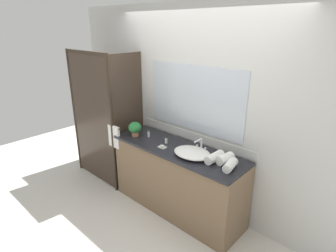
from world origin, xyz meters
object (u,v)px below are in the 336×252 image
object	(u,v)px
amenity_bottle_conditioner	(166,140)
soap_dish	(162,147)
faucet	(201,147)
rolled_towel_middle	(225,159)
rolled_towel_far_edge	(214,157)
sink_basin	(192,153)
potted_plant	(135,128)
rolled_towel_near_edge	(230,165)
amenity_bottle_body_wash	(149,134)

from	to	relation	value
amenity_bottle_conditioner	soap_dish	bearing A→B (deg)	-66.14
faucet	rolled_towel_middle	distance (m)	0.39
soap_dish	rolled_towel_far_edge	distance (m)	0.69
sink_basin	rolled_towel_far_edge	world-z (taller)	rolled_towel_far_edge
potted_plant	rolled_towel_near_edge	size ratio (longest dim) A/B	0.90
amenity_bottle_body_wash	amenity_bottle_conditioner	world-z (taller)	amenity_bottle_body_wash
amenity_bottle_body_wash	soap_dish	bearing A→B (deg)	-18.19
rolled_towel_near_edge	rolled_towel_middle	bearing A→B (deg)	145.25
rolled_towel_near_edge	rolled_towel_middle	size ratio (longest dim) A/B	1.12
sink_basin	amenity_bottle_conditioner	distance (m)	0.47
amenity_bottle_body_wash	rolled_towel_middle	world-z (taller)	rolled_towel_middle
potted_plant	rolled_towel_near_edge	world-z (taller)	potted_plant
faucet	amenity_bottle_conditioner	distance (m)	0.48
amenity_bottle_body_wash	amenity_bottle_conditioner	bearing A→B (deg)	1.71
amenity_bottle_conditioner	rolled_towel_middle	xyz separation A→B (m)	(0.85, 0.03, 0.02)
soap_dish	amenity_bottle_body_wash	distance (m)	0.39
amenity_bottle_body_wash	rolled_towel_far_edge	distance (m)	1.05
faucet	amenity_bottle_body_wash	world-z (taller)	faucet
sink_basin	rolled_towel_near_edge	size ratio (longest dim) A/B	2.07
soap_dish	rolled_towel_near_edge	distance (m)	0.90
faucet	sink_basin	bearing A→B (deg)	-90.00
potted_plant	amenity_bottle_conditioner	xyz separation A→B (m)	(0.48, 0.11, -0.07)
rolled_towel_near_edge	rolled_towel_middle	world-z (taller)	rolled_towel_middle
soap_dish	rolled_towel_far_edge	size ratio (longest dim) A/B	0.39
potted_plant	rolled_towel_near_edge	bearing A→B (deg)	2.58
rolled_towel_near_edge	amenity_bottle_conditioner	bearing A→B (deg)	177.47
amenity_bottle_body_wash	rolled_towel_near_edge	xyz separation A→B (m)	(1.27, -0.03, 0.00)
rolled_towel_far_edge	rolled_towel_middle	bearing A→B (deg)	19.24
faucet	rolled_towel_middle	bearing A→B (deg)	-11.36
faucet	rolled_towel_near_edge	world-z (taller)	faucet
rolled_towel_near_edge	rolled_towel_far_edge	xyz separation A→B (m)	(-0.22, 0.04, 0.00)
amenity_bottle_body_wash	amenity_bottle_conditioner	distance (m)	0.32
rolled_towel_middle	rolled_towel_far_edge	distance (m)	0.12
potted_plant	rolled_towel_far_edge	world-z (taller)	potted_plant
amenity_bottle_body_wash	rolled_towel_middle	size ratio (longest dim) A/B	0.47
potted_plant	amenity_bottle_body_wash	distance (m)	0.20
potted_plant	amenity_bottle_conditioner	size ratio (longest dim) A/B	2.35
rolled_towel_far_edge	potted_plant	bearing A→B (deg)	-175.18
rolled_towel_middle	rolled_towel_far_edge	xyz separation A→B (m)	(-0.11, -0.04, -0.01)
amenity_bottle_body_wash	amenity_bottle_conditioner	xyz separation A→B (m)	(0.32, 0.01, -0.00)
rolled_towel_middle	rolled_towel_near_edge	bearing A→B (deg)	-34.75
sink_basin	potted_plant	bearing A→B (deg)	-176.81
amenity_bottle_conditioner	rolled_towel_middle	world-z (taller)	rolled_towel_middle
potted_plant	sink_basin	bearing A→B (deg)	3.19
faucet	potted_plant	size ratio (longest dim) A/B	0.85
sink_basin	rolled_towel_middle	bearing A→B (deg)	13.01
potted_plant	amenity_bottle_body_wash	bearing A→B (deg)	30.45
faucet	rolled_towel_middle	size ratio (longest dim) A/B	0.85
rolled_towel_near_edge	rolled_towel_far_edge	distance (m)	0.22
soap_dish	rolled_towel_far_edge	world-z (taller)	rolled_towel_far_edge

